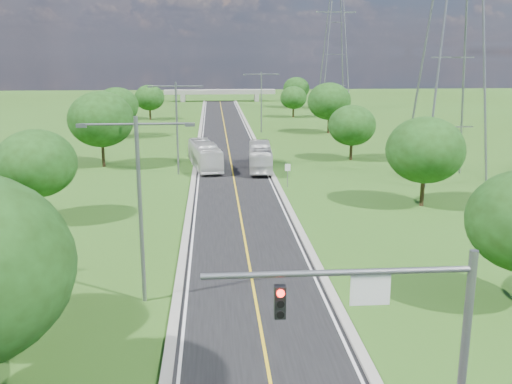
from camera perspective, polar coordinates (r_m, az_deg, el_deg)
ground at (r=78.14m, az=-2.74°, el=4.14°), size 260.00×260.00×0.00m
road at (r=84.06m, az=-2.86°, el=4.85°), size 8.00×150.00×0.06m
curb_left at (r=84.04m, az=-5.77°, el=4.85°), size 0.50×150.00×0.22m
curb_right at (r=84.26m, az=0.04°, el=4.94°), size 0.50×150.00×0.22m
signal_mast at (r=18.92m, az=14.43°, el=-12.41°), size 8.54×0.33×7.20m
speed_limit_sign at (r=56.66m, az=3.18°, el=2.07°), size 0.55×0.09×2.40m
overpass at (r=157.38m, az=-3.63°, el=9.90°), size 30.00×3.00×3.20m
streetlight_near_left at (r=30.12m, az=-11.57°, el=-0.25°), size 5.90×0.25×10.00m
streetlight_mid_left at (r=62.53m, az=-7.93°, el=7.10°), size 5.90×0.25×10.00m
streetlight_far_right at (r=95.62m, az=0.54°, el=9.52°), size 5.90×0.25×10.00m
power_tower_near at (r=61.92m, az=19.17°, el=13.91°), size 9.00×6.40×28.00m
power_tower_far at (r=134.97m, az=7.90°, el=14.08°), size 9.00×6.40×28.00m
tree_lb at (r=47.84m, az=-21.14°, el=2.68°), size 6.30×6.30×7.33m
tree_lc at (r=68.64m, az=-15.25°, el=7.03°), size 7.56×7.56×8.79m
tree_ld at (r=92.56m, az=-13.73°, el=8.38°), size 6.72×6.72×7.82m
tree_le at (r=116.00m, az=-10.61°, el=9.25°), size 5.88×5.88×6.84m
tree_rb at (r=51.05m, az=16.57°, el=4.04°), size 6.72×6.72×7.82m
tree_rc at (r=71.64m, az=9.58°, el=6.59°), size 5.88×5.88×6.84m
tree_rd at (r=95.28m, az=7.33°, el=8.99°), size 7.14×7.14×8.30m
tree_re at (r=118.53m, az=3.77°, el=9.40°), size 5.46×5.46×6.35m
tree_rf at (r=138.74m, az=4.05°, el=10.29°), size 6.30×6.30×7.33m
bus_outbound at (r=65.05m, az=0.42°, el=3.54°), size 3.07×10.54×2.90m
bus_inbound at (r=66.05m, az=-5.14°, el=3.68°), size 4.23×10.99×2.99m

